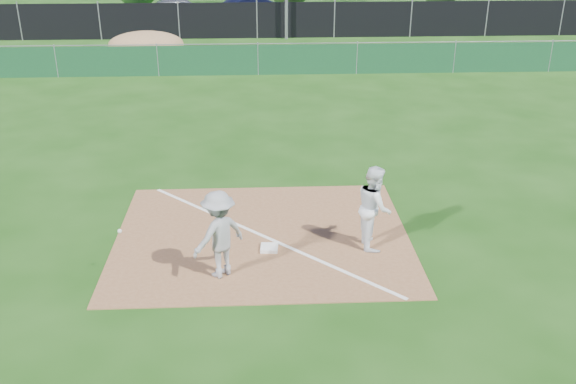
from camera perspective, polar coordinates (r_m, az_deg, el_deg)
The scene contains 13 objects.
ground at distance 21.64m, azimuth -2.57°, elevation 7.25°, with size 90.00×90.00×0.00m, color #163F0D.
infield_dirt at distance 13.27m, azimuth -2.28°, elevation -3.95°, with size 6.00×5.00×0.02m, color brown.
foul_line at distance 13.26m, azimuth -2.28°, elevation -3.90°, with size 0.08×7.00×0.01m, color white.
green_fence at distance 26.33m, azimuth -2.68°, elevation 11.64°, with size 44.00×0.05×1.20m, color #103C20.
dirt_mound at distance 30.17m, azimuth -12.50°, elevation 12.67°, with size 3.38×2.60×1.17m, color olive.
black_fence at distance 34.14m, azimuth -2.77°, elevation 15.00°, with size 46.00×0.04×1.80m, color black.
parking_lot at distance 39.22m, azimuth -2.78°, elevation 14.84°, with size 46.00×9.00×0.01m, color black.
first_base at distance 12.73m, azimuth -1.68°, elevation -4.99°, with size 0.34×0.34×0.07m, color white.
play_at_first at distance 11.60m, azimuth -6.16°, elevation -3.76°, with size 2.42×1.16×1.66m.
runner at distance 12.69m, azimuth 7.67°, elevation -1.32°, with size 0.82×0.64×1.69m, color white.
car_left at distance 38.28m, azimuth -9.46°, elevation 15.55°, with size 1.88×4.68×1.60m, color #A4A8AC.
car_mid at distance 38.95m, azimuth -2.81°, elevation 15.92°, with size 1.61×4.63×1.53m, color black.
car_right at distance 38.77m, azimuth 2.52°, elevation 15.62°, with size 1.64×4.02×1.17m, color black.
Camera 1 is at (-0.04, -10.72, 6.22)m, focal length 40.00 mm.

